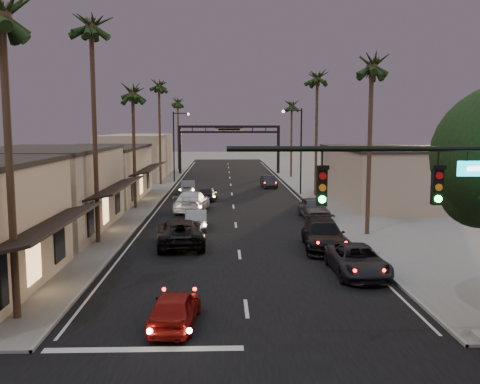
{
  "coord_description": "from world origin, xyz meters",
  "views": [
    {
      "loc": [
        -0.89,
        -10.45,
        7.22
      ],
      "look_at": [
        0.3,
        27.58,
        2.5
      ],
      "focal_mm": 40.0,
      "sensor_mm": 36.0,
      "label": 1
    }
  ],
  "objects": [
    {
      "name": "palm_ra",
      "position": [
        8.6,
        24.0,
        11.44
      ],
      "size": [
        3.2,
        3.2,
        13.2
      ],
      "color": "#38281C",
      "rests_on": "ground"
    },
    {
      "name": "palm_la",
      "position": [
        -8.6,
        9.0,
        11.44
      ],
      "size": [
        3.2,
        3.2,
        13.2
      ],
      "color": "#38281C",
      "rests_on": "ground"
    },
    {
      "name": "curbside_far",
      "position": [
        4.43,
        51.84,
        0.7
      ],
      "size": [
        1.84,
        4.39,
        1.41
      ],
      "primitive_type": "imported",
      "rotation": [
        0.0,
        0.0,
        0.08
      ],
      "color": "black",
      "rests_on": "ground"
    },
    {
      "name": "curbside_near",
      "position": [
        5.61,
        14.7,
        0.72
      ],
      "size": [
        2.46,
        5.22,
        1.44
      ],
      "primitive_type": "imported",
      "rotation": [
        0.0,
        0.0,
        0.01
      ],
      "color": "black",
      "rests_on": "ground"
    },
    {
      "name": "storefront_far",
      "position": [
        -13.0,
        42.0,
        2.5
      ],
      "size": [
        8.0,
        16.0,
        5.0
      ],
      "primitive_type": "cube",
      "color": "beige",
      "rests_on": "ground"
    },
    {
      "name": "palm_rc",
      "position": [
        8.6,
        64.0,
        10.47
      ],
      "size": [
        3.2,
        3.2,
        12.2
      ],
      "color": "#38281C",
      "rests_on": "ground"
    },
    {
      "name": "palm_rb",
      "position": [
        8.6,
        44.0,
        12.42
      ],
      "size": [
        3.2,
        3.2,
        14.2
      ],
      "color": "#38281C",
      "rests_on": "ground"
    },
    {
      "name": "road",
      "position": [
        0.0,
        45.0,
        0.0
      ],
      "size": [
        14.0,
        120.0,
        0.02
      ],
      "primitive_type": "cube",
      "color": "black",
      "rests_on": "ground"
    },
    {
      "name": "sidewalk_left",
      "position": [
        -9.5,
        52.0,
        0.06
      ],
      "size": [
        5.0,
        92.0,
        0.12
      ],
      "primitive_type": "cube",
      "color": "slate",
      "rests_on": "ground"
    },
    {
      "name": "arch",
      "position": [
        0.0,
        70.0,
        5.53
      ],
      "size": [
        15.2,
        0.4,
        7.27
      ],
      "color": "black",
      "rests_on": "ground"
    },
    {
      "name": "sidewalk_right",
      "position": [
        9.5,
        52.0,
        0.06
      ],
      "size": [
        5.0,
        92.0,
        0.12
      ],
      "primitive_type": "cube",
      "color": "slate",
      "rests_on": "ground"
    },
    {
      "name": "streetlight_left",
      "position": [
        -6.92,
        58.0,
        5.33
      ],
      "size": [
        2.13,
        0.3,
        9.0
      ],
      "color": "black",
      "rests_on": "ground"
    },
    {
      "name": "curbside_black",
      "position": [
        4.97,
        20.2,
        0.83
      ],
      "size": [
        2.75,
        5.91,
        1.67
      ],
      "primitive_type": "imported",
      "rotation": [
        0.0,
        0.0,
        -0.07
      ],
      "color": "black",
      "rests_on": "ground"
    },
    {
      "name": "oncoming_grey_far",
      "position": [
        -4.71,
        46.66,
        0.7
      ],
      "size": [
        1.8,
        4.38,
        1.41
      ],
      "primitive_type": "imported",
      "rotation": [
        0.0,
        0.0,
        3.22
      ],
      "color": "#505056",
      "rests_on": "ground"
    },
    {
      "name": "oncoming_dgrey",
      "position": [
        -2.45,
        41.16,
        0.71
      ],
      "size": [
        1.97,
        4.25,
        1.41
      ],
      "primitive_type": "imported",
      "rotation": [
        0.0,
        0.0,
        3.07
      ],
      "color": "black",
      "rests_on": "ground"
    },
    {
      "name": "traffic_signal",
      "position": [
        5.69,
        4.0,
        5.08
      ],
      "size": [
        8.51,
        0.22,
        7.8
      ],
      "color": "black",
      "rests_on": "ground"
    },
    {
      "name": "oncoming_red",
      "position": [
        -2.66,
        8.25,
        0.67
      ],
      "size": [
        1.87,
        4.02,
        1.33
      ],
      "primitive_type": "imported",
      "rotation": [
        0.0,
        0.0,
        3.06
      ],
      "color": "maroon",
      "rests_on": "ground"
    },
    {
      "name": "storefront_mid",
      "position": [
        -13.0,
        26.0,
        2.75
      ],
      "size": [
        8.0,
        14.0,
        5.5
      ],
      "primitive_type": "cube",
      "color": "#A39783",
      "rests_on": "ground"
    },
    {
      "name": "streetlight_right",
      "position": [
        6.92,
        45.0,
        5.33
      ],
      "size": [
        2.13,
        0.3,
        9.0
      ],
      "color": "black",
      "rests_on": "ground"
    },
    {
      "name": "palm_lc",
      "position": [
        -8.6,
        36.0,
        10.47
      ],
      "size": [
        3.2,
        3.2,
        12.2
      ],
      "color": "#38281C",
      "rests_on": "ground"
    },
    {
      "name": "oncoming_silver",
      "position": [
        -2.81,
        26.83,
        0.68
      ],
      "size": [
        1.55,
        4.18,
        1.37
      ],
      "primitive_type": "imported",
      "rotation": [
        0.0,
        0.0,
        3.17
      ],
      "color": "gray",
      "rests_on": "ground"
    },
    {
      "name": "oncoming_white",
      "position": [
        -3.57,
        34.34,
        0.87
      ],
      "size": [
        3.08,
        6.22,
        1.74
      ],
      "primitive_type": "imported",
      "rotation": [
        0.0,
        0.0,
        3.03
      ],
      "color": "white",
      "rests_on": "ground"
    },
    {
      "name": "curbside_grey",
      "position": [
        6.2,
        30.85,
        0.81
      ],
      "size": [
        2.21,
        4.85,
        1.61
      ],
      "primitive_type": "imported",
      "rotation": [
        0.0,
        0.0,
        0.07
      ],
      "color": "#434247",
      "rests_on": "ground"
    },
    {
      "name": "ground",
      "position": [
        0.0,
        40.0,
        0.0
      ],
      "size": [
        200.0,
        200.0,
        0.0
      ],
      "primitive_type": "plane",
      "color": "slate",
      "rests_on": "ground"
    },
    {
      "name": "storefront_dist",
      "position": [
        -13.0,
        65.0,
        3.0
      ],
      "size": [
        8.0,
        20.0,
        6.0
      ],
      "primitive_type": "cube",
      "color": "#A39783",
      "rests_on": "ground"
    },
    {
      "name": "palm_far",
      "position": [
        -8.3,
        78.0,
        11.44
      ],
      "size": [
        3.2,
        3.2,
        13.2
      ],
      "color": "#38281C",
      "rests_on": "ground"
    },
    {
      "name": "palm_lb",
      "position": [
        -8.6,
        22.0,
        13.39
      ],
      "size": [
        3.2,
        3.2,
        15.2
      ],
      "color": "#38281C",
      "rests_on": "ground"
    },
    {
      "name": "building_right",
      "position": [
        14.0,
        40.0,
        2.5
      ],
      "size": [
        8.0,
        18.0,
        5.0
      ],
      "primitive_type": "cube",
      "color": "#A39783",
      "rests_on": "ground"
    },
    {
      "name": "oncoming_pickup",
      "position": [
        -3.5,
        21.33,
        0.82
      ],
      "size": [
        3.28,
        6.14,
        1.64
      ],
      "primitive_type": "imported",
      "rotation": [
        0.0,
        0.0,
        3.24
      ],
      "color": "black",
      "rests_on": "ground"
    },
    {
      "name": "palm_ld",
      "position": [
        -8.6,
        55.0,
        12.42
      ],
      "size": [
        3.2,
        3.2,
        14.2
      ],
      "color": "#38281C",
      "rests_on": "ground"
    }
  ]
}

